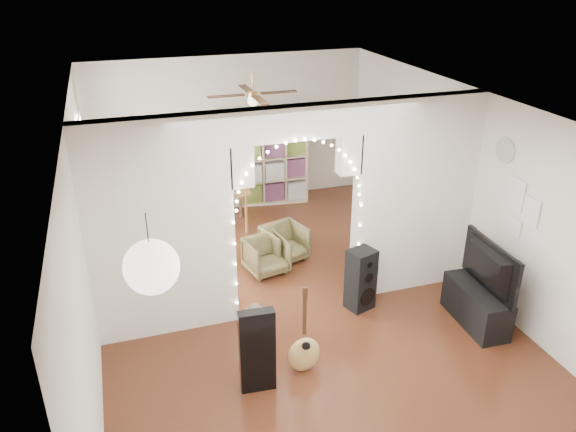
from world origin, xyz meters
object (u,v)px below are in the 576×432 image
object	(u,v)px
media_console	(476,306)
bookcase	(261,157)
dining_chair_left	(266,256)
dining_table	(212,191)
acoustic_guitar	(304,341)
dining_chair_right	(284,243)
floor_speaker	(361,280)

from	to	relation	value
media_console	bookcase	distance (m)	4.87
dining_chair_left	dining_table	bearing A→B (deg)	93.64
bookcase	acoustic_guitar	bearing A→B (deg)	-91.62
acoustic_guitar	bookcase	world-z (taller)	bookcase
acoustic_guitar	dining_chair_right	bearing A→B (deg)	95.66
media_console	dining_table	bearing A→B (deg)	127.67
floor_speaker	media_console	world-z (taller)	floor_speaker
floor_speaker	bookcase	bearing A→B (deg)	75.88
floor_speaker	dining_chair_right	distance (m)	1.66
dining_chair_left	dining_chair_right	bearing A→B (deg)	26.10
dining_table	dining_chair_right	xyz separation A→B (m)	(0.82, -1.40, -0.41)
media_console	dining_chair_left	xyz separation A→B (m)	(-2.16, 2.04, 0.01)
dining_chair_right	acoustic_guitar	bearing A→B (deg)	-119.30
dining_chair_left	bookcase	bearing A→B (deg)	64.54
acoustic_guitar	dining_chair_right	xyz separation A→B (m)	(0.58, 2.52, -0.13)
dining_table	dining_chair_left	size ratio (longest dim) A/B	2.20
dining_chair_left	dining_chair_right	xyz separation A→B (m)	(0.37, 0.28, 0.01)
bookcase	dining_chair_left	size ratio (longest dim) A/B	3.08
bookcase	floor_speaker	bearing A→B (deg)	-77.38
dining_table	dining_chair_left	xyz separation A→B (m)	(0.46, -1.69, -0.42)
bookcase	dining_chair_left	xyz separation A→B (m)	(-0.63, -2.54, -0.62)
media_console	dining_chair_right	size ratio (longest dim) A/B	1.67
acoustic_guitar	dining_table	bearing A→B (deg)	112.15
bookcase	dining_table	size ratio (longest dim) A/B	1.40
floor_speaker	bookcase	size ratio (longest dim) A/B	0.48
floor_speaker	dining_table	size ratio (longest dim) A/B	0.67
dining_chair_left	dining_chair_right	world-z (taller)	dining_chair_right
dining_chair_left	acoustic_guitar	bearing A→B (deg)	-106.76
acoustic_guitar	dining_table	distance (m)	3.94
floor_speaker	bookcase	distance (m)	3.85
acoustic_guitar	dining_chair_right	size ratio (longest dim) A/B	1.56
dining_table	bookcase	bearing A→B (deg)	42.51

